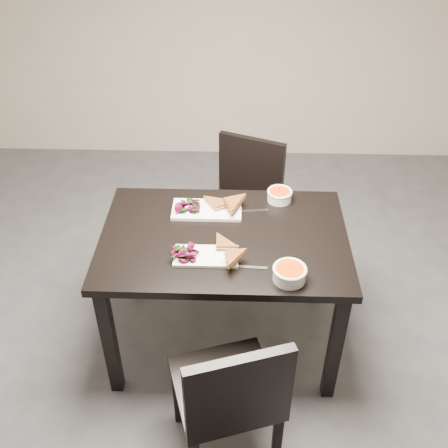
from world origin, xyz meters
The scene contains 15 objects.
ground centered at (0.00, 0.00, 0.00)m, with size 5.00×5.00×0.00m, color #47474C.
room_shell centered at (0.00, 0.00, 1.83)m, with size 5.02×5.02×2.81m.
table centered at (0.26, 0.36, 0.65)m, with size 1.20×0.80×0.75m.
chair_near centered at (0.31, -0.35, 0.48)m, with size 0.53×0.53×0.85m.
chair_far centered at (0.36, 1.06, 0.48)m, with size 0.55×0.55×0.85m.
plate_near centered at (0.18, 0.20, 0.76)m, with size 0.30×0.15×0.01m, color white.
sandwich_near centered at (0.25, 0.21, 0.79)m, with size 0.15×0.11×0.05m, color #9C5420, non-canonical shape.
salad_near centered at (0.08, 0.20, 0.79)m, with size 0.09×0.08×0.04m, color black, non-canonical shape.
soup_bowl_near centered at (0.55, 0.06, 0.79)m, with size 0.15×0.15×0.07m.
cutlery_near centered at (0.37, 0.14, 0.75)m, with size 0.18×0.02×0.00m, color silver.
plate_far centered at (0.16, 0.56, 0.76)m, with size 0.35×0.18×0.02m, color white.
sandwich_far centered at (0.23, 0.54, 0.80)m, with size 0.18×0.13×0.06m, color #9C5420, non-canonical shape.
salad_far centered at (0.06, 0.56, 0.79)m, with size 0.11×0.10×0.05m, color black, non-canonical shape.
soup_bowl_far centered at (0.54, 0.67, 0.78)m, with size 0.13×0.13×0.06m.
cutlery_far centered at (0.39, 0.57, 0.75)m, with size 0.18×0.02×0.00m, color silver.
Camera 1 is at (0.32, -1.64, 2.34)m, focal length 42.38 mm.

